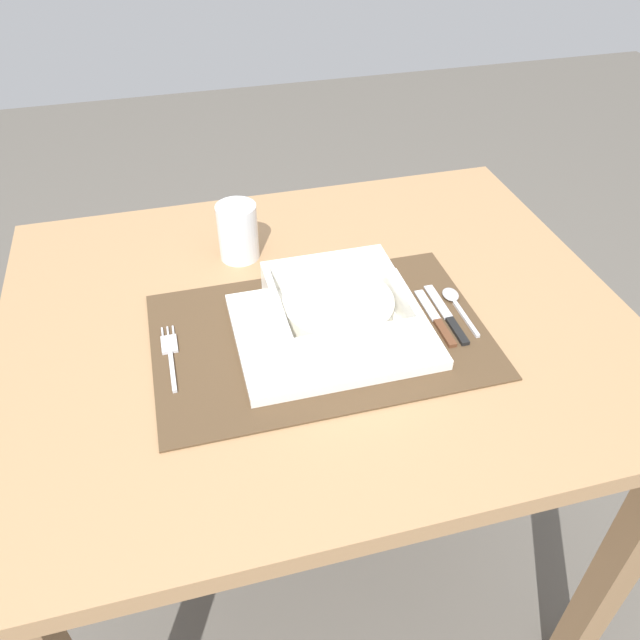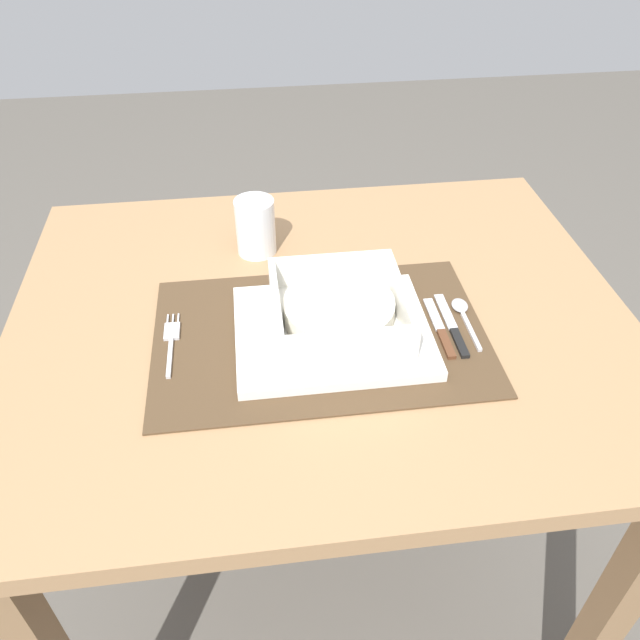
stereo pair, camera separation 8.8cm
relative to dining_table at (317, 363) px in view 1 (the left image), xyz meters
The scene contains 10 objects.
ground_plane 0.62m from the dining_table, ahead, with size 6.00×6.00×0.00m, color #59544C.
dining_table is the anchor object (origin of this frame).
placemat 0.12m from the dining_table, 98.75° to the right, with size 0.48×0.31×0.00m, color #4C3823.
serving_plate 0.13m from the dining_table, 81.30° to the right, with size 0.27×0.22×0.02m, color white.
porridge_bowl 0.16m from the dining_table, 70.06° to the right, with size 0.18×0.18×0.06m.
fork 0.25m from the dining_table, 169.98° to the right, with size 0.02×0.13×0.00m.
spoon 0.24m from the dining_table, ahead, with size 0.02×0.11×0.01m.
butter_knife 0.23m from the dining_table, 20.23° to the right, with size 0.01×0.14×0.01m.
bread_knife 0.21m from the dining_table, 23.26° to the right, with size 0.01×0.13×0.01m.
drinking_glass 0.25m from the dining_table, 115.84° to the left, with size 0.07×0.07×0.10m.
Camera 1 is at (-0.18, -0.71, 1.32)m, focal length 35.21 mm.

